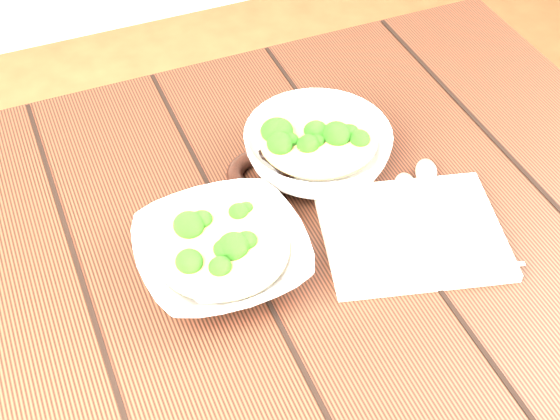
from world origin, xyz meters
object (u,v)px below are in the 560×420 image
soup_bowl_back (318,149)px  napkin (412,233)px  table (255,296)px  soup_bowl_front (222,254)px  trivet (260,174)px

soup_bowl_back → napkin: soup_bowl_back is taller
table → soup_bowl_back: bearing=34.7°
table → soup_bowl_front: soup_bowl_front is taller
table → napkin: bearing=-21.4°
trivet → napkin: size_ratio=0.41×
soup_bowl_back → table: bearing=-145.3°
soup_bowl_front → napkin: 0.25m
soup_bowl_front → trivet: bearing=52.0°
table → soup_bowl_front: 0.16m
table → soup_bowl_back: 0.22m
soup_bowl_front → trivet: soup_bowl_front is taller
soup_bowl_back → soup_bowl_front: bearing=-146.1°
soup_bowl_front → trivet: (0.10, 0.13, -0.02)m
table → soup_bowl_front: (-0.05, -0.03, 0.15)m
trivet → napkin: (0.14, -0.17, -0.01)m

